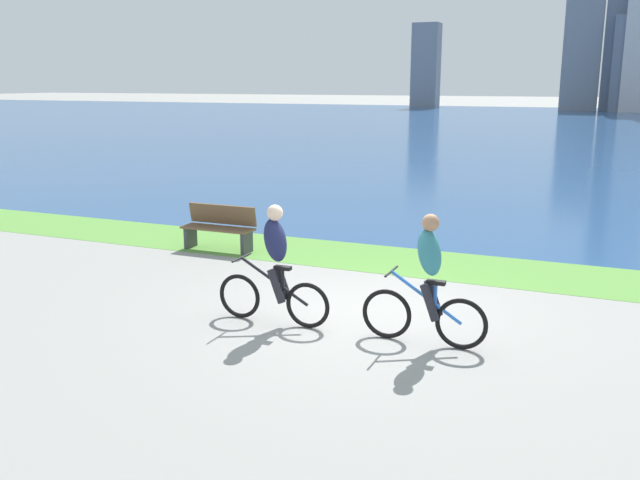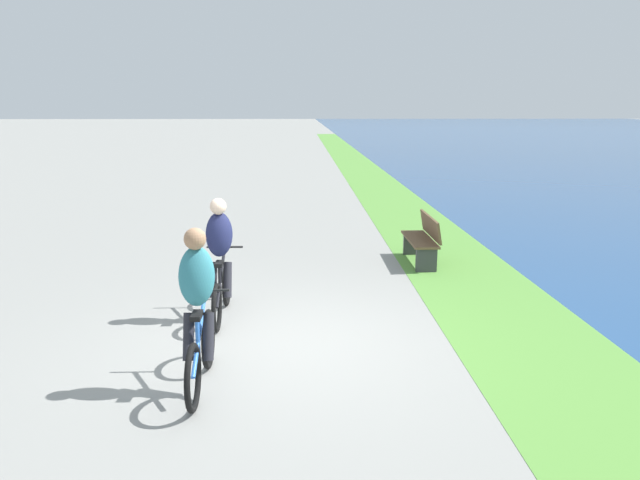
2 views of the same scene
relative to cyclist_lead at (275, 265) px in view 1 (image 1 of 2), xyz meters
name	(u,v)px [view 1 (image 1 of 2)]	position (x,y,z in m)	size (l,w,h in m)	color
ground_plane	(360,313)	(0.94, 0.87, -0.84)	(300.00, 300.00, 0.00)	gray
grass_strip_bayside	(415,262)	(0.94, 3.95, -0.83)	(120.00, 2.03, 0.01)	#59933D
bay_water_surface	(564,127)	(0.94, 45.43, -0.83)	(300.00, 80.92, 0.00)	navy
cyclist_lead	(275,265)	(0.00, 0.00, 0.00)	(1.71, 0.52, 1.68)	black
cyclist_trailing	(427,281)	(2.13, 0.06, 0.01)	(1.65, 0.52, 1.71)	black
bench_near_path	(219,228)	(-2.94, 3.38, -0.39)	(1.50, 0.47, 0.90)	brown
city_skyline_far_shore	(637,31)	(5.78, 75.76, 7.77)	(39.85, 8.92, 21.42)	slate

